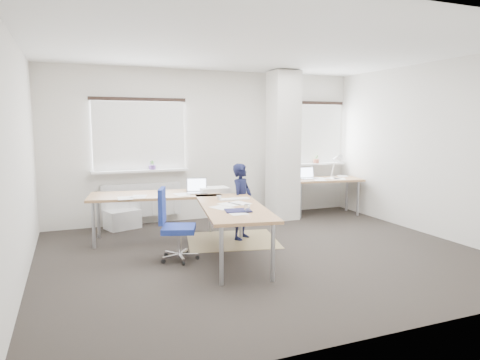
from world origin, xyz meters
name	(u,v)px	position (x,y,z in m)	size (l,w,h in m)	color
ground	(263,254)	(0.00, 0.00, 0.00)	(6.00, 6.00, 0.00)	black
room_shell	(263,128)	(0.18, 0.45, 1.75)	(6.04, 5.04, 2.82)	silver
floor_mat	(232,240)	(-0.16, 0.82, 0.00)	(1.38, 1.16, 0.01)	olive
white_crate	(122,219)	(-1.67, 2.25, 0.16)	(0.55, 0.38, 0.33)	white
desk_main	(194,202)	(-0.81, 0.63, 0.69)	(2.40, 2.98, 0.96)	#8F633D
desk_side	(325,181)	(2.25, 1.95, 0.69)	(1.50, 0.93, 1.22)	#8F633D
task_chair	(176,240)	(-1.20, 0.18, 0.27)	(0.56, 0.54, 0.98)	navy
person	(242,202)	(0.01, 0.85, 0.60)	(0.44, 0.29, 1.20)	black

